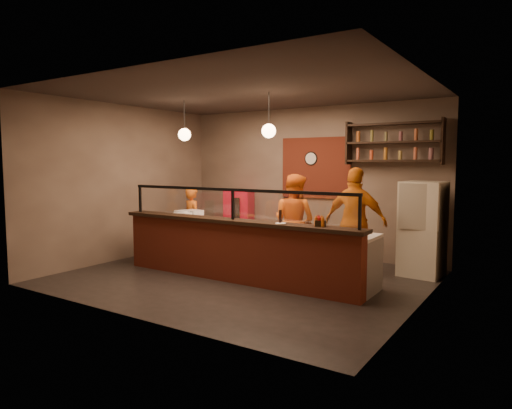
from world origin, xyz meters
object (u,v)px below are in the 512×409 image
Objects in this scene: pizza_dough at (284,227)px; wall_clock at (311,159)px; cook_left at (193,221)px; fridge at (423,229)px; pepper_mill at (280,217)px; cook_right at (356,222)px; condiment_caddy at (320,223)px; cook_mid at (294,221)px; red_cooler at (239,220)px.

wall_clock is at bearing 104.28° from pizza_dough.
fridge is at bearing -147.08° from cook_left.
wall_clock is 2.91m from cook_left.
cook_left is at bearing 155.69° from pepper_mill.
wall_clock reaches higher than cook_right.
wall_clock reaches higher than cook_left.
pepper_mill is at bearing -175.05° from condiment_caddy.
pepper_mill is (-0.66, -1.54, 0.20)m from cook_right.
cook_right reaches higher than cook_mid.
condiment_caddy is at bearing 4.95° from pepper_mill.
cook_left is 6.97× the size of pepper_mill.
cook_right is at bearing -143.66° from fridge.
condiment_caddy is at bearing 138.58° from cook_mid.
cook_left is 0.83× the size of cook_mid.
cook_right is at bearing 90.11° from condiment_caddy.
cook_left is 0.77× the size of cook_right.
cook_left reaches higher than pepper_mill.
cook_right reaches higher than cook_left.
fridge is (4.65, 0.80, 0.09)m from cook_left.
wall_clock is at bearing 171.75° from fridge.
pepper_mill is at bearing 178.82° from cook_left.
cook_mid is at bearing 130.87° from condiment_caddy.
fridge reaches higher than cook_left.
red_cooler is 2.89m from pizza_dough.
red_cooler is (-4.19, 0.31, -0.16)m from fridge.
pepper_mill is at bearing 67.66° from cook_right.
cook_mid is at bearing -76.77° from wall_clock.
cook_right is 11.60× the size of condiment_caddy.
cook_mid is 1.80m from condiment_caddy.
red_cooler is at bearing 135.70° from pepper_mill.
wall_clock is 0.16× the size of cook_right.
wall_clock is 2.87m from fridge.
cook_right is at bearing -32.00° from red_cooler.
condiment_caddy is (0.94, -0.57, 0.20)m from pizza_dough.
wall_clock is 0.18× the size of fridge.
cook_left is 2.79m from pizza_dough.
cook_mid is at bearing 109.65° from pepper_mill.
red_cooler is 3.54m from pepper_mill.
fridge is 2.74m from pepper_mill.
cook_left is at bearing 4.03° from cook_right.
cook_left is 3.87m from condiment_caddy.
cook_mid reaches higher than pepper_mill.
cook_left is at bearing 9.20° from cook_mid.
cook_left reaches higher than condiment_caddy.
cook_left is at bearing -146.57° from wall_clock.
wall_clock reaches higher than fridge.
pepper_mill is at bearing -122.44° from fridge.
wall_clock is 2.23m from red_cooler.
cook_right is 1.19m from fridge.
red_cooler is 6.40× the size of pepper_mill.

